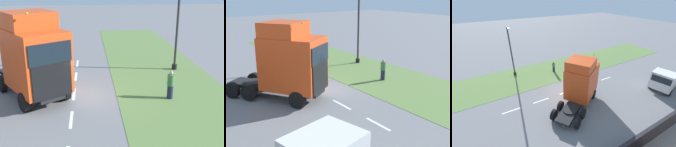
{
  "view_description": "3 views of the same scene",
  "coord_description": "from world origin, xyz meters",
  "views": [
    {
      "loc": [
        -0.95,
        14.9,
        6.55
      ],
      "look_at": [
        -2.28,
        -0.74,
        1.22
      ],
      "focal_mm": 45.0,
      "sensor_mm": 36.0,
      "label": 1
    },
    {
      "loc": [
        9.47,
        15.26,
        6.75
      ],
      "look_at": [
        -0.79,
        1.01,
        1.49
      ],
      "focal_mm": 45.0,
      "sensor_mm": 36.0,
      "label": 2
    },
    {
      "loc": [
        12.53,
        -8.25,
        10.43
      ],
      "look_at": [
        -2.02,
        0.16,
        1.35
      ],
      "focal_mm": 24.0,
      "sensor_mm": 36.0,
      "label": 3
    }
  ],
  "objects": [
    {
      "name": "lane_markings",
      "position": [
        0.0,
        -0.7,
        0.0
      ],
      "size": [
        0.16,
        14.6,
        0.0
      ],
      "color": "white",
      "rests_on": "ground"
    },
    {
      "name": "grass_verge",
      "position": [
        -6.0,
        0.0,
        0.01
      ],
      "size": [
        7.0,
        44.0,
        0.01
      ],
      "color": "#607F42",
      "rests_on": "ground"
    },
    {
      "name": "ground_plane",
      "position": [
        0.0,
        0.0,
        0.0
      ],
      "size": [
        120.0,
        120.0,
        0.0
      ],
      "primitive_type": "plane",
      "color": "slate",
      "rests_on": "ground"
    },
    {
      "name": "pedestrian",
      "position": [
        -5.52,
        0.41,
        0.81
      ],
      "size": [
        0.39,
        0.39,
        1.65
      ],
      "color": "#1E233D",
      "rests_on": "ground"
    },
    {
      "name": "lamp_post",
      "position": [
        -7.31,
        -4.89,
        3.06
      ],
      "size": [
        1.31,
        0.38,
        6.78
      ],
      "color": "black",
      "rests_on": "ground"
    },
    {
      "name": "lorry_cab",
      "position": [
        2.05,
        -0.17,
        2.46
      ],
      "size": [
        5.63,
        6.63,
        5.06
      ],
      "rotation": [
        0.0,
        0.0,
        0.59
      ],
      "color": "black",
      "rests_on": "ground"
    }
  ]
}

